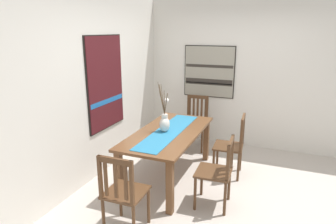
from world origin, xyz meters
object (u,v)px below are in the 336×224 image
(dining_table, at_px, (169,138))
(painting_on_side_wall, at_px, (209,72))
(chair_2, at_px, (232,144))
(chair_3, at_px, (123,192))
(painting_on_back_wall, at_px, (105,83))
(centerpiece_vase, at_px, (165,122))
(chair_0, at_px, (218,171))
(chair_1, at_px, (196,121))

(dining_table, xyz_separation_m, painting_on_side_wall, (1.73, -0.12, 0.75))
(chair_2, height_order, painting_on_side_wall, painting_on_side_wall)
(dining_table, xyz_separation_m, chair_3, (-1.31, -0.01, -0.14))
(chair_2, height_order, painting_on_back_wall, painting_on_back_wall)
(dining_table, bearing_deg, centerpiece_vase, 128.15)
(chair_0, xyz_separation_m, painting_on_back_wall, (0.44, 1.84, 0.89))
(chair_1, bearing_deg, dining_table, 179.32)
(chair_2, bearing_deg, centerpiece_vase, 118.67)
(chair_0, bearing_deg, centerpiece_vase, 64.94)
(chair_0, bearing_deg, chair_3, 136.91)
(chair_2, bearing_deg, dining_table, 118.06)
(chair_1, distance_m, painting_on_side_wall, 0.97)
(painting_on_back_wall, bearing_deg, centerpiece_vase, -91.63)
(chair_3, height_order, painting_on_back_wall, painting_on_back_wall)
(chair_2, height_order, chair_3, chair_2)
(centerpiece_vase, height_order, chair_2, centerpiece_vase)
(chair_2, bearing_deg, chair_1, 44.14)
(centerpiece_vase, relative_size, chair_1, 0.73)
(chair_3, bearing_deg, painting_on_back_wall, 38.34)
(chair_0, bearing_deg, painting_on_side_wall, 17.82)
(chair_0, distance_m, chair_2, 0.89)
(chair_1, xyz_separation_m, chair_3, (-2.61, 0.01, -0.02))
(dining_table, height_order, chair_1, chair_1)
(centerpiece_vase, distance_m, chair_2, 1.08)
(dining_table, distance_m, chair_3, 1.32)
(dining_table, height_order, chair_3, chair_3)
(chair_3, height_order, painting_on_side_wall, painting_on_side_wall)
(chair_3, relative_size, painting_on_back_wall, 0.67)
(chair_1, bearing_deg, centerpiece_vase, 177.27)
(chair_1, xyz_separation_m, chair_2, (-0.85, -0.82, -0.02))
(centerpiece_vase, height_order, painting_on_back_wall, painting_on_back_wall)
(chair_2, bearing_deg, chair_0, 178.90)
(chair_1, xyz_separation_m, painting_on_back_wall, (-1.31, 1.04, 0.86))
(dining_table, bearing_deg, chair_3, -179.58)
(chair_3, distance_m, painting_on_side_wall, 3.18)
(chair_1, height_order, painting_on_back_wall, painting_on_back_wall)
(chair_1, xyz_separation_m, painting_on_side_wall, (0.43, -0.11, 0.86))
(chair_1, bearing_deg, chair_2, -135.86)
(painting_on_back_wall, relative_size, painting_on_side_wall, 1.45)
(centerpiece_vase, xyz_separation_m, painting_on_side_wall, (1.77, -0.17, 0.50))
(dining_table, xyz_separation_m, chair_0, (-0.45, -0.82, -0.15))
(chair_3, bearing_deg, chair_2, -25.22)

